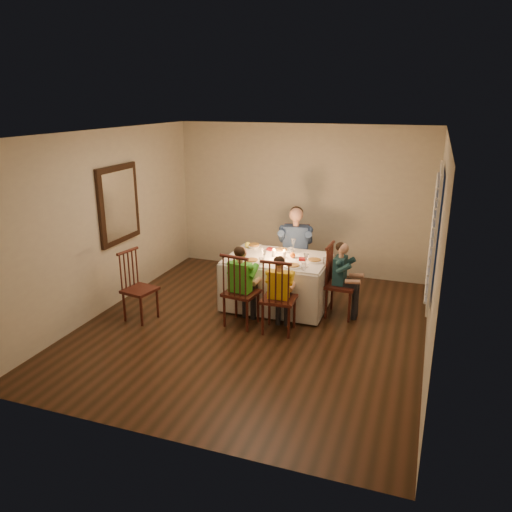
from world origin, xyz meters
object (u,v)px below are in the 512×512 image
(chair_near_right, at_px, (278,331))
(chair_near_left, at_px, (242,324))
(chair_end, at_px, (340,315))
(adult, at_px, (294,289))
(dining_table, at_px, (277,271))
(chair_adult, at_px, (294,289))
(serving_bowl, at_px, (254,247))
(chair_extra, at_px, (142,319))
(child_teal, at_px, (340,315))
(child_yellow, at_px, (278,331))
(child_green, at_px, (242,324))

(chair_near_right, bearing_deg, chair_near_left, -6.56)
(chair_end, relative_size, adult, 0.77)
(dining_table, xyz_separation_m, chair_near_left, (-0.28, -0.77, -0.55))
(dining_table, distance_m, adult, 0.96)
(chair_adult, bearing_deg, chair_near_right, -92.05)
(dining_table, relative_size, serving_bowl, 7.35)
(chair_extra, bearing_deg, adult, -32.33)
(chair_end, relative_size, chair_extra, 1.05)
(chair_end, bearing_deg, adult, 50.46)
(child_teal, bearing_deg, chair_near_left, 123.56)
(dining_table, bearing_deg, child_teal, -1.28)
(adult, distance_m, serving_bowl, 1.07)
(chair_end, height_order, serving_bowl, serving_bowl)
(chair_adult, bearing_deg, dining_table, -104.01)
(chair_near_left, distance_m, child_yellow, 0.55)
(child_yellow, relative_size, child_teal, 0.98)
(dining_table, height_order, serving_bowl, serving_bowl)
(chair_near_left, xyz_separation_m, serving_bowl, (-0.20, 1.09, 0.80))
(chair_near_right, distance_m, serving_bowl, 1.57)
(chair_end, relative_size, child_teal, 0.96)
(child_green, xyz_separation_m, child_teal, (1.23, 0.75, 0.00))
(dining_table, bearing_deg, serving_bowl, 146.55)
(chair_near_left, distance_m, serving_bowl, 1.37)
(chair_end, bearing_deg, dining_table, 90.88)
(serving_bowl, bearing_deg, chair_extra, -130.35)
(chair_near_left, distance_m, chair_extra, 1.43)
(chair_near_left, bearing_deg, dining_table, -102.48)
(child_teal, xyz_separation_m, serving_bowl, (-1.44, 0.34, 0.80))
(chair_adult, relative_size, child_teal, 0.96)
(chair_end, relative_size, child_yellow, 0.98)
(chair_extra, bearing_deg, chair_near_right, -71.28)
(chair_adult, bearing_deg, chair_extra, -142.57)
(chair_end, xyz_separation_m, chair_extra, (-2.63, -1.07, 0.00))
(chair_end, relative_size, child_green, 0.93)
(child_green, relative_size, child_yellow, 1.06)
(chair_near_left, relative_size, chair_near_right, 1.00)
(chair_end, bearing_deg, chair_near_right, 141.25)
(serving_bowl, bearing_deg, dining_table, -33.53)
(chair_near_left, height_order, chair_end, same)
(chair_near_left, height_order, serving_bowl, serving_bowl)
(dining_table, bearing_deg, chair_near_left, -109.68)
(dining_table, xyz_separation_m, child_green, (-0.28, -0.77, -0.55))
(chair_near_left, relative_size, serving_bowl, 5.22)
(chair_end, relative_size, serving_bowl, 5.22)
(child_green, bearing_deg, adult, -94.96)
(chair_near_left, relative_size, chair_extra, 1.05)
(dining_table, bearing_deg, chair_extra, -146.91)
(chair_near_left, bearing_deg, adult, -94.96)
(chair_extra, relative_size, child_teal, 0.92)
(chair_adult, bearing_deg, chair_near_left, -111.92)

